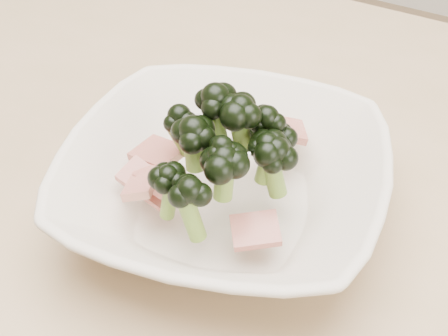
{
  "coord_description": "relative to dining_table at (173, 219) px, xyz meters",
  "views": [
    {
      "loc": [
        0.29,
        -0.39,
        1.13
      ],
      "look_at": [
        0.09,
        -0.05,
        0.8
      ],
      "focal_mm": 50.0,
      "sensor_mm": 36.0,
      "label": 1
    }
  ],
  "objects": [
    {
      "name": "dining_table",
      "position": [
        0.0,
        0.0,
        0.0
      ],
      "size": [
        1.2,
        0.8,
        0.75
      ],
      "color": "tan",
      "rests_on": "ground"
    },
    {
      "name": "broccoli_dish",
      "position": [
        0.09,
        -0.05,
        0.14
      ],
      "size": [
        0.33,
        0.33,
        0.12
      ],
      "color": "beige",
      "rests_on": "dining_table"
    }
  ]
}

